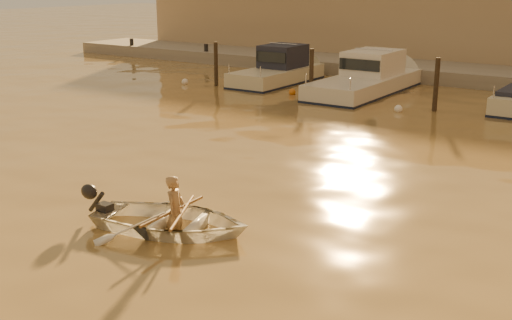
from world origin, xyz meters
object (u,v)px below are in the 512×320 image
Objects in this scene: dinghy at (171,221)px; moored_boat_2 at (365,78)px; moored_boat_1 at (277,70)px; person at (175,211)px.

moored_boat_2 reaches higher than dinghy.
moored_boat_1 is at bearing 180.00° from moored_boat_2.
moored_boat_1 reaches higher than dinghy.
dinghy is at bearing 90.00° from person.
moored_boat_1 is (-8.05, 16.61, 0.41)m from dinghy.
dinghy is 0.40× the size of moored_boat_2.
person reaches higher than dinghy.
person is at bearing -90.00° from dinghy.
person is at bearing -63.83° from moored_boat_1.
moored_boat_1 is 0.78× the size of moored_boat_2.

